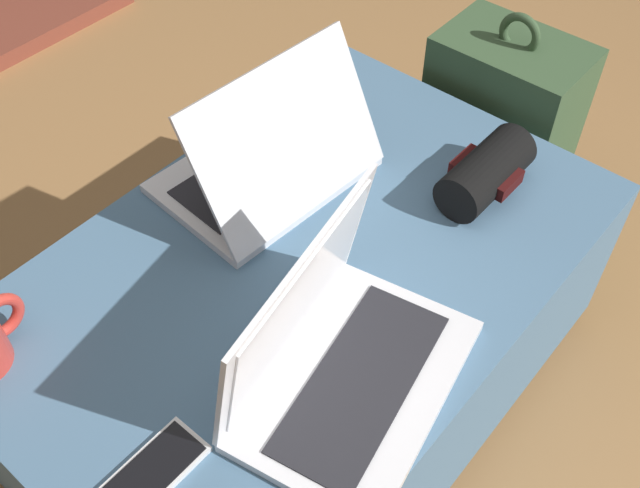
{
  "coord_description": "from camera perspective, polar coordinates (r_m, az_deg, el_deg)",
  "views": [
    {
      "loc": [
        -0.55,
        -0.49,
        1.25
      ],
      "look_at": [
        -0.01,
        -0.04,
        0.46
      ],
      "focal_mm": 42.0,
      "sensor_mm": 36.0,
      "label": 1
    }
  ],
  "objects": [
    {
      "name": "ground_plane",
      "position": [
        1.45,
        -0.95,
        -11.16
      ],
      "size": [
        14.0,
        14.0,
        0.0
      ],
      "primitive_type": "plane",
      "color": "#9E7042"
    },
    {
      "name": "laptop_near",
      "position": [
        0.98,
        1.33,
        -8.55
      ],
      "size": [
        0.37,
        0.28,
        0.23
      ],
      "rotation": [
        0.0,
        0.0,
        0.19
      ],
      "color": "silver",
      "rests_on": "ottoman"
    },
    {
      "name": "backpack",
      "position": [
        1.64,
        13.43,
        7.87
      ],
      "size": [
        0.24,
        0.28,
        0.52
      ],
      "rotation": [
        0.0,
        0.0,
        1.58
      ],
      "color": "#385133",
      "rests_on": "ground_plane"
    },
    {
      "name": "wrist_brace",
      "position": [
        1.24,
        12.51,
        5.35
      ],
      "size": [
        0.18,
        0.1,
        0.08
      ],
      "rotation": [
        0.0,
        0.0,
        6.27
      ],
      "color": "black",
      "rests_on": "ottoman"
    },
    {
      "name": "ottoman",
      "position": [
        1.29,
        -1.06,
        -6.79
      ],
      "size": [
        0.97,
        0.64,
        0.38
      ],
      "color": "#2A3D4E",
      "rests_on": "ground_plane"
    },
    {
      "name": "laptop_far",
      "position": [
        1.22,
        -3.74,
        6.23
      ],
      "size": [
        0.35,
        0.27,
        0.23
      ],
      "rotation": [
        0.0,
        0.0,
        3.07
      ],
      "color": "silver",
      "rests_on": "ottoman"
    },
    {
      "name": "cell_phone",
      "position": [
        0.97,
        -12.76,
        -16.72
      ],
      "size": [
        0.14,
        0.07,
        0.01
      ],
      "rotation": [
        0.0,
        0.0,
        1.57
      ],
      "color": "white",
      "rests_on": "ottoman"
    }
  ]
}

